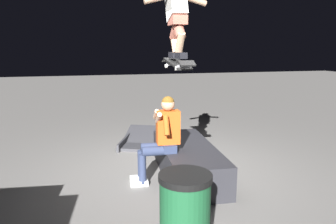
{
  "coord_description": "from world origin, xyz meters",
  "views": [
    {
      "loc": [
        -4.71,
        1.31,
        2.01
      ],
      "look_at": [
        -0.29,
        0.17,
        1.09
      ],
      "focal_mm": 33.77,
      "sensor_mm": 36.0,
      "label": 1
    }
  ],
  "objects_px": {
    "person_sitting_on_ledge": "(161,135)",
    "skater_airborne": "(176,12)",
    "trash_bin": "(185,217)",
    "ledge_box_main": "(188,160)",
    "skateboard": "(177,64)",
    "kicker_ramp": "(146,141)"
  },
  "relations": [
    {
      "from": "person_sitting_on_ledge",
      "to": "kicker_ramp",
      "type": "bearing_deg",
      "value": -3.72
    },
    {
      "from": "ledge_box_main",
      "to": "person_sitting_on_ledge",
      "type": "relative_size",
      "value": 1.57
    },
    {
      "from": "skater_airborne",
      "to": "trash_bin",
      "type": "height_order",
      "value": "skater_airborne"
    },
    {
      "from": "person_sitting_on_ledge",
      "to": "skater_airborne",
      "type": "height_order",
      "value": "skater_airborne"
    },
    {
      "from": "ledge_box_main",
      "to": "kicker_ramp",
      "type": "bearing_deg",
      "value": 10.38
    },
    {
      "from": "person_sitting_on_ledge",
      "to": "skater_airborne",
      "type": "xyz_separation_m",
      "value": [
        -0.15,
        -0.19,
        1.75
      ]
    },
    {
      "from": "skater_airborne",
      "to": "kicker_ramp",
      "type": "relative_size",
      "value": 0.75
    },
    {
      "from": "person_sitting_on_ledge",
      "to": "skater_airborne",
      "type": "relative_size",
      "value": 1.18
    },
    {
      "from": "trash_bin",
      "to": "kicker_ramp",
      "type": "bearing_deg",
      "value": -4.81
    },
    {
      "from": "person_sitting_on_ledge",
      "to": "skater_airborne",
      "type": "distance_m",
      "value": 1.77
    },
    {
      "from": "skateboard",
      "to": "skater_airborne",
      "type": "bearing_deg",
      "value": -0.3
    },
    {
      "from": "kicker_ramp",
      "to": "trash_bin",
      "type": "distance_m",
      "value": 3.87
    },
    {
      "from": "kicker_ramp",
      "to": "skater_airborne",
      "type": "bearing_deg",
      "value": -178.56
    },
    {
      "from": "skateboard",
      "to": "kicker_ramp",
      "type": "distance_m",
      "value": 2.84
    },
    {
      "from": "person_sitting_on_ledge",
      "to": "trash_bin",
      "type": "relative_size",
      "value": 1.53
    },
    {
      "from": "skateboard",
      "to": "kicker_ramp",
      "type": "xyz_separation_m",
      "value": [
        2.24,
        0.05,
        -1.75
      ]
    },
    {
      "from": "skater_airborne",
      "to": "skateboard",
      "type": "bearing_deg",
      "value": 179.7
    },
    {
      "from": "person_sitting_on_ledge",
      "to": "skateboard",
      "type": "xyz_separation_m",
      "value": [
        -0.21,
        -0.19,
        1.07
      ]
    },
    {
      "from": "trash_bin",
      "to": "skateboard",
      "type": "bearing_deg",
      "value": -13.27
    },
    {
      "from": "person_sitting_on_ledge",
      "to": "kicker_ramp",
      "type": "relative_size",
      "value": 0.88
    },
    {
      "from": "ledge_box_main",
      "to": "skateboard",
      "type": "xyz_separation_m",
      "value": [
        -0.37,
        0.29,
        1.56
      ]
    },
    {
      "from": "trash_bin",
      "to": "ledge_box_main",
      "type": "bearing_deg",
      "value": -18.72
    }
  ]
}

